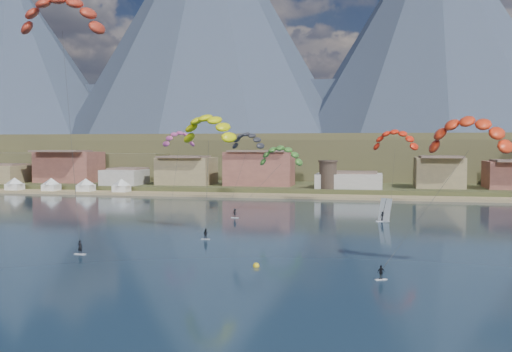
# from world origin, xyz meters

# --- Properties ---
(ground) EXTENTS (2400.00, 2400.00, 0.00)m
(ground) POSITION_xyz_m (0.00, 0.00, 0.00)
(ground) COLOR black
(ground) RESTS_ON ground
(beach) EXTENTS (2200.00, 12.00, 0.90)m
(beach) POSITION_xyz_m (0.00, 106.00, 0.25)
(beach) COLOR tan
(beach) RESTS_ON ground
(land) EXTENTS (2200.00, 900.00, 4.00)m
(land) POSITION_xyz_m (0.00, 560.00, 0.00)
(land) COLOR brown
(land) RESTS_ON ground
(foothills) EXTENTS (940.00, 210.00, 18.00)m
(foothills) POSITION_xyz_m (22.39, 232.47, 9.08)
(foothills) COLOR brown
(foothills) RESTS_ON ground
(mountain_ridge) EXTENTS (2060.00, 480.00, 400.00)m
(mountain_ridge) POSITION_xyz_m (-14.60, 823.65, 150.31)
(mountain_ridge) COLOR #2F3A4E
(mountain_ridge) RESTS_ON ground
(town) EXTENTS (400.00, 24.00, 12.00)m
(town) POSITION_xyz_m (-40.00, 122.00, 8.00)
(town) COLOR beige
(town) RESTS_ON ground
(watchtower) EXTENTS (5.82, 5.82, 8.60)m
(watchtower) POSITION_xyz_m (5.00, 114.00, 6.37)
(watchtower) COLOR #47382D
(watchtower) RESTS_ON ground
(beach_tents) EXTENTS (43.40, 6.40, 5.00)m
(beach_tents) POSITION_xyz_m (-76.25, 106.00, 3.71)
(beach_tents) COLOR white
(beach_tents) RESTS_ON ground
(kitesurfer_red) EXTENTS (16.09, 14.67, 39.59)m
(kitesurfer_red) POSITION_xyz_m (-28.58, 21.51, 36.06)
(kitesurfer_red) COLOR silver
(kitesurfer_red) RESTS_ON ground
(kitesurfer_yellow) EXTENTS (11.93, 13.76, 21.77)m
(kitesurfer_yellow) POSITION_xyz_m (-9.38, 36.35, 18.67)
(kitesurfer_yellow) COLOR silver
(kitesurfer_yellow) RESTS_ON ground
(kitesurfer_orange) EXTENTS (16.41, 12.30, 21.22)m
(kitesurfer_orange) POSITION_xyz_m (30.31, 11.99, 16.98)
(kitesurfer_orange) COLOR silver
(kitesurfer_orange) RESTS_ON ground
(kitesurfer_green) EXTENTS (13.41, 17.21, 19.35)m
(kitesurfer_green) POSITION_xyz_m (-2.10, 69.31, 13.32)
(kitesurfer_green) COLOR silver
(kitesurfer_green) RESTS_ON ground
(distant_kite_pink) EXTENTS (8.30, 8.27, 19.98)m
(distant_kite_pink) POSITION_xyz_m (-27.66, 73.16, 17.23)
(distant_kite_pink) COLOR #262626
(distant_kite_pink) RESTS_ON ground
(distant_kite_dark) EXTENTS (8.97, 7.02, 19.49)m
(distant_kite_dark) POSITION_xyz_m (-9.07, 66.30, 16.73)
(distant_kite_dark) COLOR #262626
(distant_kite_dark) RESTS_ON ground
(distant_kite_orange) EXTENTS (10.13, 7.28, 19.85)m
(distant_kite_orange) POSITION_xyz_m (23.01, 58.64, 16.83)
(distant_kite_orange) COLOR #262626
(distant_kite_orange) RESTS_ON ground
(windsurfer) EXTENTS (2.69, 2.96, 4.62)m
(windsurfer) POSITION_xyz_m (20.87, 55.36, 1.47)
(windsurfer) COLOR silver
(windsurfer) RESTS_ON ground
(buoy) EXTENTS (0.79, 0.79, 0.79)m
(buoy) POSITION_xyz_m (5.02, 8.02, 0.14)
(buoy) COLOR yellow
(buoy) RESTS_ON ground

